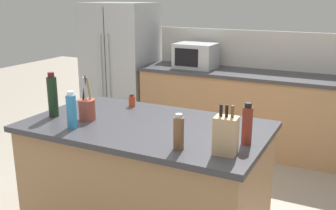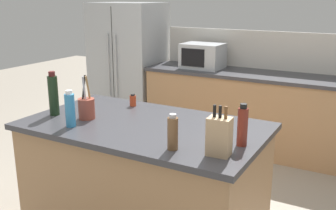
% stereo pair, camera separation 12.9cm
% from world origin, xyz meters
% --- Properties ---
extents(back_counter_run, '(2.99, 0.66, 0.94)m').
position_xyz_m(back_counter_run, '(0.30, 2.20, 0.47)').
color(back_counter_run, '#A87C54').
rests_on(back_counter_run, ground_plane).
extents(wall_backsplash, '(2.95, 0.03, 0.46)m').
position_xyz_m(wall_backsplash, '(0.30, 2.52, 1.17)').
color(wall_backsplash, beige).
rests_on(wall_backsplash, back_counter_run).
extents(kitchen_island, '(1.69, 0.98, 0.94)m').
position_xyz_m(kitchen_island, '(0.00, 0.00, 0.47)').
color(kitchen_island, '#A87C54').
rests_on(kitchen_island, ground_plane).
extents(refrigerator, '(0.91, 0.75, 1.72)m').
position_xyz_m(refrigerator, '(-1.69, 2.25, 0.86)').
color(refrigerator, '#ADB2B7').
rests_on(refrigerator, ground_plane).
extents(microwave, '(0.49, 0.39, 0.30)m').
position_xyz_m(microwave, '(-0.55, 2.20, 1.09)').
color(microwave, '#ADB2B7').
rests_on(microwave, back_counter_run).
extents(knife_block, '(0.14, 0.11, 0.29)m').
position_xyz_m(knife_block, '(0.67, -0.27, 1.05)').
color(knife_block, tan).
rests_on(knife_block, kitchen_island).
extents(utensil_crock, '(0.12, 0.12, 0.32)m').
position_xyz_m(utensil_crock, '(-0.43, -0.10, 1.02)').
color(utensil_crock, brown).
rests_on(utensil_crock, kitchen_island).
extents(dish_soap_bottle, '(0.07, 0.07, 0.26)m').
position_xyz_m(dish_soap_bottle, '(-0.40, -0.30, 1.06)').
color(dish_soap_bottle, '#3384BC').
rests_on(dish_soap_bottle, kitchen_island).
extents(wine_bottle, '(0.07, 0.07, 0.33)m').
position_xyz_m(wine_bottle, '(-0.70, -0.15, 1.10)').
color(wine_bottle, black).
rests_on(wine_bottle, kitchen_island).
extents(pepper_grinder, '(0.06, 0.06, 0.22)m').
position_xyz_m(pepper_grinder, '(0.41, -0.32, 1.04)').
color(pepper_grinder, brown).
rests_on(pepper_grinder, kitchen_island).
extents(vinegar_bottle, '(0.06, 0.06, 0.26)m').
position_xyz_m(vinegar_bottle, '(0.74, -0.06, 1.06)').
color(vinegar_bottle, maroon).
rests_on(vinegar_bottle, kitchen_island).
extents(spice_jar_paprika, '(0.05, 0.05, 0.10)m').
position_xyz_m(spice_jar_paprika, '(-0.32, 0.34, 0.99)').
color(spice_jar_paprika, '#B73D1E').
rests_on(spice_jar_paprika, kitchen_island).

